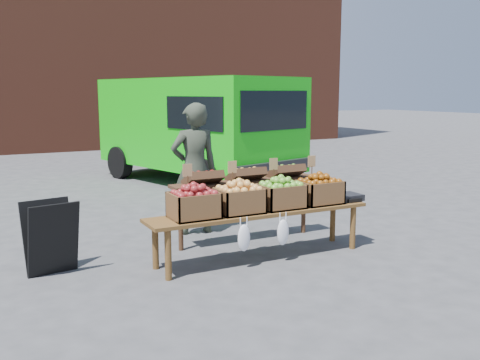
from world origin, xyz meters
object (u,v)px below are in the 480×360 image
vendor (194,169)px  back_table (246,202)px  delivery_van (196,131)px  display_bench (260,234)px  crate_russet_pears (239,201)px  crate_red_apples (281,196)px  weighing_scale (347,197)px  crate_golden_apples (194,205)px  chalkboard_sign (51,237)px  crate_green_apples (319,192)px

vendor → back_table: vendor is taller
delivery_van → display_bench: bearing=-121.1°
crate_russet_pears → crate_red_apples: size_ratio=1.00×
delivery_van → back_table: delivery_van is taller
vendor → weighing_scale: (1.47, -1.40, -0.28)m
crate_golden_apples → crate_red_apples: size_ratio=1.00×
delivery_van → display_bench: 5.61m
delivery_van → crate_red_apples: (-1.22, -5.34, -0.39)m
crate_golden_apples → back_table: bearing=35.1°
chalkboard_sign → crate_golden_apples: (1.40, -0.57, 0.31)m
crate_red_apples → display_bench: bearing=180.0°
back_table → delivery_van: bearing=74.4°
chalkboard_sign → crate_green_apples: (3.05, -0.57, 0.31)m
back_table → crate_golden_apples: bearing=-144.9°
chalkboard_sign → display_bench: 2.30m
vendor → crate_golden_apples: bearing=71.4°
chalkboard_sign → crate_green_apples: bearing=-20.7°
display_bench → crate_red_apples: size_ratio=5.40×
chalkboard_sign → back_table: back_table is taller
crate_green_apples → weighing_scale: crate_green_apples is taller
chalkboard_sign → crate_green_apples: size_ratio=1.59×
display_bench → crate_red_apples: (0.27, 0.00, 0.42)m
chalkboard_sign → crate_golden_apples: 1.54m
display_bench → crate_green_apples: crate_green_apples is taller
back_table → crate_golden_apples: back_table is taller
crate_golden_apples → crate_green_apples: (1.65, 0.00, 0.00)m
crate_russet_pears → crate_green_apples: (1.10, 0.00, 0.00)m
crate_green_apples → weighing_scale: 0.44m
chalkboard_sign → crate_green_apples: crate_green_apples is taller
delivery_van → back_table: 4.83m
delivery_van → crate_golden_apples: 5.84m
chalkboard_sign → back_table: 2.43m
crate_russet_pears → crate_red_apples: same height
crate_russet_pears → weighing_scale: crate_russet_pears is taller
display_bench → crate_russet_pears: crate_russet_pears is taller
back_table → crate_green_apples: size_ratio=4.20×
vendor → chalkboard_sign: size_ratio=2.23×
delivery_van → vendor: 4.30m
weighing_scale → display_bench: bearing=180.0°
crate_golden_apples → crate_russet_pears: same height
vendor → delivery_van: bearing=-108.8°
chalkboard_sign → crate_russet_pears: crate_russet_pears is taller
display_bench → crate_red_apples: bearing=0.0°
back_table → crate_golden_apples: size_ratio=4.20×
vendor → crate_golden_apples: 1.53m
back_table → display_bench: 0.78m
vendor → crate_golden_apples: size_ratio=3.55×
display_bench → crate_red_apples: crate_red_apples is taller
delivery_van → chalkboard_sign: (-3.71, -4.77, -0.70)m
chalkboard_sign → display_bench: bearing=-24.5°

